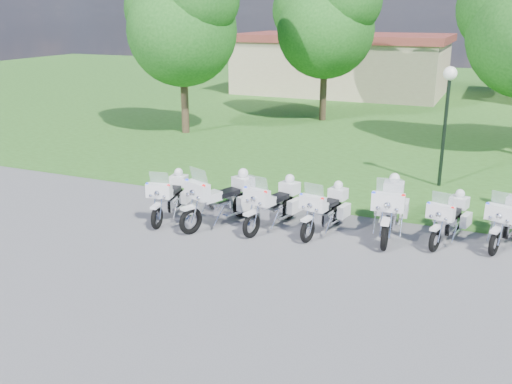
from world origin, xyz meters
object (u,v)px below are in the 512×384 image
at_px(motorcycle_2, 274,203).
at_px(motorcycle_4, 390,208).
at_px(motorcycle_0, 170,196).
at_px(lamp_post, 448,97).
at_px(motorcycle_1, 222,199).
at_px(motorcycle_6, 508,219).
at_px(motorcycle_5, 449,218).
at_px(motorcycle_3, 326,209).

relative_size(motorcycle_2, motorcycle_4, 0.89).
xyz_separation_m(motorcycle_0, lamp_post, (6.71, 6.26, 2.37)).
xyz_separation_m(motorcycle_1, motorcycle_2, (1.40, 0.37, -0.06)).
relative_size(motorcycle_1, motorcycle_4, 0.93).
distance_m(motorcycle_0, lamp_post, 9.48).
height_order(motorcycle_2, motorcycle_6, motorcycle_2).
height_order(motorcycle_4, motorcycle_5, motorcycle_4).
bearing_deg(motorcycle_3, motorcycle_1, 23.41).
distance_m(motorcycle_0, motorcycle_6, 9.00).
distance_m(motorcycle_2, motorcycle_3, 1.41).
xyz_separation_m(motorcycle_3, motorcycle_4, (1.61, 0.47, 0.11)).
bearing_deg(motorcycle_2, motorcycle_3, -157.03).
bearing_deg(motorcycle_1, motorcycle_2, -142.87).
height_order(motorcycle_0, motorcycle_1, motorcycle_1).
bearing_deg(motorcycle_3, motorcycle_5, -156.66).
relative_size(motorcycle_5, lamp_post, 0.54).
bearing_deg(motorcycle_5, lamp_post, -67.35).
xyz_separation_m(motorcycle_0, motorcycle_2, (3.00, 0.48, 0.03)).
distance_m(motorcycle_0, motorcycle_1, 1.60).
bearing_deg(motorcycle_3, motorcycle_4, -152.29).
relative_size(motorcycle_3, motorcycle_6, 0.98).
height_order(motorcycle_5, lamp_post, lamp_post).
relative_size(motorcycle_4, lamp_post, 0.67).
bearing_deg(motorcycle_2, motorcycle_0, 23.01).
distance_m(motorcycle_3, motorcycle_4, 1.68).
xyz_separation_m(motorcycle_3, motorcycle_6, (4.45, 1.02, 0.02)).
bearing_deg(motorcycle_6, motorcycle_5, 29.60).
distance_m(motorcycle_4, lamp_post, 5.62).
relative_size(motorcycle_2, motorcycle_3, 1.06).
bearing_deg(motorcycle_5, motorcycle_6, -151.09).
bearing_deg(motorcycle_5, motorcycle_3, 25.82).
distance_m(motorcycle_2, motorcycle_5, 4.56).
bearing_deg(motorcycle_1, motorcycle_6, -145.24).
bearing_deg(motorcycle_0, motorcycle_6, -178.34).
distance_m(motorcycle_1, motorcycle_3, 2.85).
distance_m(motorcycle_5, motorcycle_6, 1.42).
height_order(motorcycle_1, motorcycle_4, motorcycle_4).
height_order(motorcycle_6, lamp_post, lamp_post).
bearing_deg(motorcycle_4, motorcycle_6, -174.44).
bearing_deg(motorcycle_3, motorcycle_6, -155.70).
height_order(motorcycle_1, lamp_post, lamp_post).
height_order(motorcycle_2, motorcycle_3, motorcycle_2).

